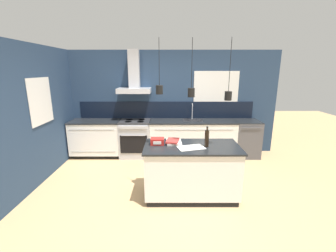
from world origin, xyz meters
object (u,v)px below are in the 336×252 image
(book_stack, at_px, (174,142))
(oven_range, at_px, (136,138))
(red_supply_box, at_px, (158,141))
(bottle_on_island, at_px, (207,138))
(dishwasher, at_px, (247,138))

(book_stack, bearing_deg, oven_range, 117.74)
(red_supply_box, bearing_deg, bottle_on_island, -8.82)
(oven_range, height_order, bottle_on_island, bottle_on_island)
(dishwasher, relative_size, red_supply_box, 4.11)
(book_stack, height_order, red_supply_box, red_supply_box)
(dishwasher, xyz_separation_m, book_stack, (-1.87, -1.74, 0.48))
(oven_range, height_order, red_supply_box, red_supply_box)
(oven_range, relative_size, dishwasher, 1.00)
(book_stack, bearing_deg, red_supply_box, -167.71)
(oven_range, xyz_separation_m, red_supply_box, (0.64, -1.79, 0.51))
(dishwasher, bearing_deg, book_stack, -137.13)
(dishwasher, relative_size, book_stack, 2.62)
(book_stack, xyz_separation_m, red_supply_box, (-0.27, -0.06, 0.02))
(oven_range, distance_m, book_stack, 2.02)
(dishwasher, distance_m, bottle_on_island, 2.41)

